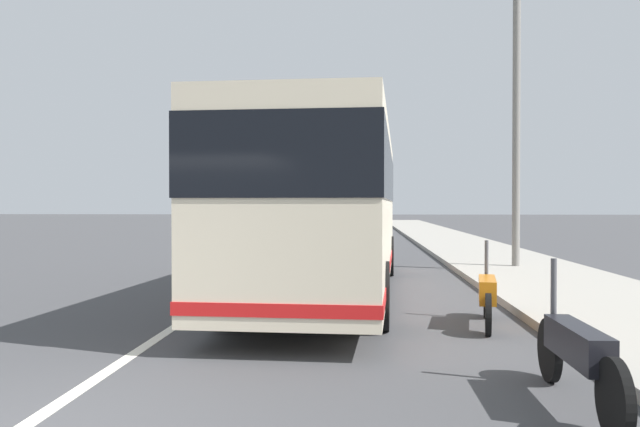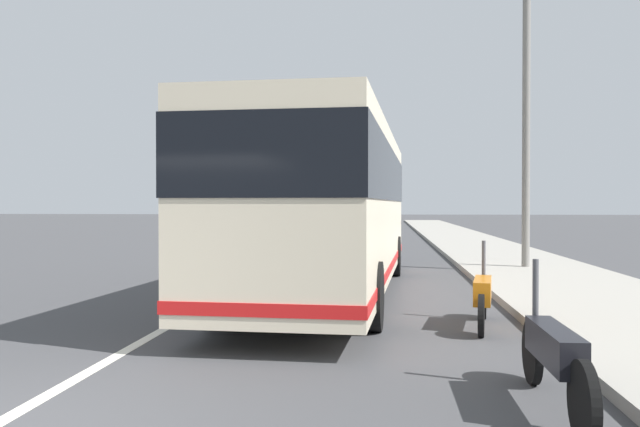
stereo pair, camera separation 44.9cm
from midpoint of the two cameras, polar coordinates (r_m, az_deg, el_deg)
The scene contains 8 objects.
sidewalk_curb at distance 15.26m, azimuth 21.23°, elevation -5.80°, with size 110.00×3.60×0.14m, color #9E998E.
lane_divider_line at distance 15.00m, azimuth -5.85°, elevation -6.12°, with size 110.00×0.16×0.01m, color silver.
coach_bus at distance 13.17m, azimuth 1.86°, elevation 1.10°, with size 11.60×3.14×3.23m.
motorcycle_nearest_curb at distance 6.36m, azimuth 21.52°, elevation -11.39°, with size 2.36×0.24×1.27m.
motorcycle_mid_row at distance 10.14m, azimuth 15.12°, elevation -6.91°, with size 2.06×0.43×1.24m.
car_oncoming at distance 36.08m, azimuth -2.94°, elevation -0.97°, with size 4.00×1.93×1.48m.
car_ahead_same_lane at distance 52.90m, azimuth 0.57°, elevation -0.44°, with size 4.68×1.99×1.36m.
utility_pole at distance 18.73m, azimuth 18.06°, elevation 8.33°, with size 0.21×0.21×8.55m, color slate.
Camera 2 is at (-4.58, -3.18, 1.82)m, focal length 37.03 mm.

